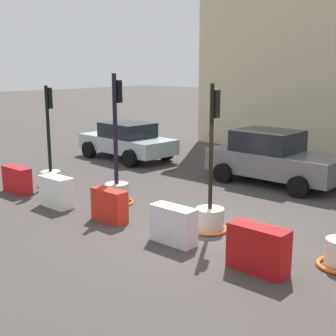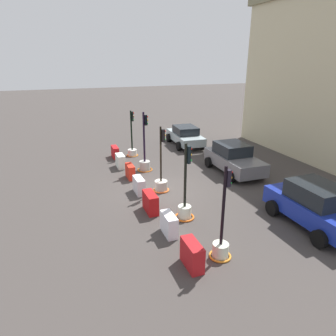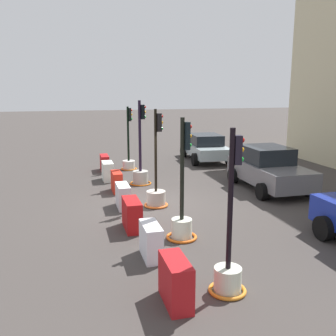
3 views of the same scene
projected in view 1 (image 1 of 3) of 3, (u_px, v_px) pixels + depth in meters
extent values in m
plane|color=#3E3936|center=(202.00, 230.00, 10.91)|extent=(120.00, 120.00, 0.00)
cylinder|color=silver|center=(51.00, 178.00, 15.08)|extent=(0.63, 0.63, 0.45)
cylinder|color=black|center=(48.00, 129.00, 14.74)|extent=(0.11, 0.11, 2.75)
cube|color=black|center=(49.00, 98.00, 14.62)|extent=(0.17, 0.13, 0.66)
sphere|color=red|center=(51.00, 91.00, 14.63)|extent=(0.10, 0.10, 0.10)
sphere|color=orange|center=(51.00, 98.00, 14.68)|extent=(0.10, 0.10, 0.10)
sphere|color=green|center=(52.00, 105.00, 14.72)|extent=(0.10, 0.10, 0.10)
torus|color=orange|center=(51.00, 184.00, 15.12)|extent=(0.82, 0.82, 0.05)
cylinder|color=#ADAAA2|center=(117.00, 193.00, 13.03)|extent=(0.66, 0.66, 0.57)
cylinder|color=black|center=(115.00, 130.00, 12.64)|extent=(0.12, 0.12, 3.03)
cube|color=black|center=(118.00, 91.00, 12.51)|extent=(0.17, 0.16, 0.61)
sphere|color=red|center=(121.00, 84.00, 12.53)|extent=(0.11, 0.11, 0.11)
sphere|color=orange|center=(121.00, 91.00, 12.58)|extent=(0.11, 0.11, 0.11)
sphere|color=green|center=(121.00, 99.00, 12.62)|extent=(0.11, 0.11, 0.11)
torus|color=orange|center=(117.00, 202.00, 13.08)|extent=(0.94, 0.94, 0.05)
cylinder|color=#BCB1A4|center=(210.00, 219.00, 10.85)|extent=(0.67, 0.67, 0.55)
cylinder|color=black|center=(211.00, 148.00, 10.48)|extent=(0.09, 0.09, 2.87)
cube|color=black|center=(215.00, 104.00, 10.36)|extent=(0.16, 0.16, 0.62)
sphere|color=red|center=(218.00, 94.00, 10.38)|extent=(0.10, 0.10, 0.10)
sphere|color=orange|center=(218.00, 104.00, 10.43)|extent=(0.10, 0.10, 0.10)
sphere|color=green|center=(218.00, 113.00, 10.47)|extent=(0.10, 0.10, 0.10)
torus|color=orange|center=(209.00, 229.00, 10.90)|extent=(0.85, 0.85, 0.08)
cube|color=red|center=(17.00, 180.00, 14.12)|extent=(1.10, 0.39, 0.79)
cube|color=white|center=(56.00, 192.00, 12.69)|extent=(1.02, 0.47, 0.84)
cube|color=red|center=(109.00, 205.00, 11.50)|extent=(1.00, 0.38, 0.81)
cube|color=silver|center=(173.00, 225.00, 10.06)|extent=(1.07, 0.42, 0.83)
cube|color=#AE1213|center=(258.00, 249.00, 8.65)|extent=(1.15, 0.46, 0.89)
cube|color=slate|center=(275.00, 163.00, 15.14)|extent=(4.38, 1.97, 0.75)
cube|color=black|center=(268.00, 140.00, 15.20)|extent=(2.03, 1.70, 0.67)
cylinder|color=black|center=(327.00, 175.00, 15.06)|extent=(0.65, 0.29, 0.64)
cylinder|color=black|center=(298.00, 187.00, 13.61)|extent=(0.65, 0.29, 0.64)
cylinder|color=black|center=(256.00, 164.00, 16.83)|extent=(0.65, 0.29, 0.64)
cylinder|color=black|center=(223.00, 173.00, 15.38)|extent=(0.65, 0.29, 0.64)
cube|color=#A3B5B8|center=(127.00, 144.00, 19.24)|extent=(4.44, 2.10, 0.60)
cube|color=black|center=(127.00, 130.00, 19.07)|extent=(2.11, 1.73, 0.58)
cylinder|color=black|center=(166.00, 152.00, 19.04)|extent=(0.70, 0.32, 0.68)
cylinder|color=black|center=(130.00, 158.00, 17.71)|extent=(0.70, 0.32, 0.68)
cylinder|color=black|center=(124.00, 144.00, 20.89)|extent=(0.70, 0.32, 0.68)
cylinder|color=black|center=(89.00, 150.00, 19.56)|extent=(0.70, 0.32, 0.68)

